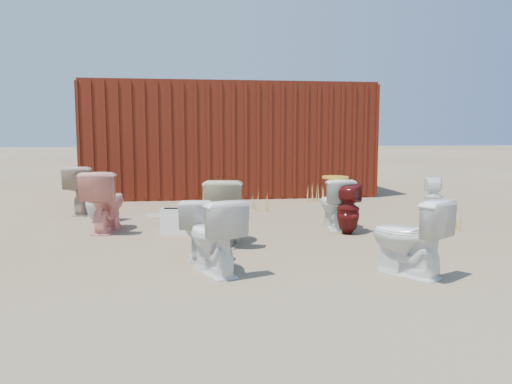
{
  "coord_description": "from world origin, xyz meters",
  "views": [
    {
      "loc": [
        -0.89,
        -6.02,
        1.32
      ],
      "look_at": [
        0.0,
        0.6,
        0.55
      ],
      "focal_mm": 35.0,
      "sensor_mm": 36.0,
      "label": 1
    }
  ],
  "objects": [
    {
      "name": "ground",
      "position": [
        0.0,
        0.0,
        0.0
      ],
      "size": [
        100.0,
        100.0,
        0.0
      ],
      "primitive_type": "plane",
      "color": "brown",
      "rests_on": "ground"
    },
    {
      "name": "shipping_container",
      "position": [
        0.0,
        5.2,
        1.2
      ],
      "size": [
        6.0,
        2.4,
        2.4
      ],
      "primitive_type": "cube",
      "color": "#55140E",
      "rests_on": "ground"
    },
    {
      "name": "toilet_front_a",
      "position": [
        -0.81,
        -0.7,
        0.32
      ],
      "size": [
        0.42,
        0.67,
        0.65
      ],
      "primitive_type": "imported",
      "rotation": [
        0.0,
        0.0,
        3.05
      ],
      "color": "white",
      "rests_on": "ground"
    },
    {
      "name": "toilet_front_pink",
      "position": [
        -2.03,
        0.93,
        0.42
      ],
      "size": [
        0.57,
        0.87,
        0.84
      ],
      "primitive_type": "imported",
      "rotation": [
        0.0,
        0.0,
        3.01
      ],
      "color": "#FA9E90",
      "rests_on": "ground"
    },
    {
      "name": "toilet_front_c",
      "position": [
        -0.67,
        -1.35,
        0.36
      ],
      "size": [
        0.64,
        0.81,
        0.73
      ],
      "primitive_type": "imported",
      "rotation": [
        0.0,
        0.0,
        3.52
      ],
      "color": "white",
      "rests_on": "ground"
    },
    {
      "name": "toilet_front_maroon",
      "position": [
        1.2,
        0.3,
        0.33
      ],
      "size": [
        0.42,
        0.43,
        0.67
      ],
      "primitive_type": "imported",
      "rotation": [
        0.0,
        0.0,
        2.5
      ],
      "color": "#58100F",
      "rests_on": "ground"
    },
    {
      "name": "toilet_front_e",
      "position": [
        1.14,
        -1.66,
        0.37
      ],
      "size": [
        0.75,
        0.83,
        0.74
      ],
      "primitive_type": "imported",
      "rotation": [
        0.0,
        0.0,
        3.74
      ],
      "color": "white",
      "rests_on": "ground"
    },
    {
      "name": "toilet_back_a",
      "position": [
        -2.28,
        1.68,
        0.38
      ],
      "size": [
        0.45,
        0.46,
        0.76
      ],
      "primitive_type": "imported",
      "rotation": [
        0.0,
        0.0,
        2.72
      ],
      "color": "white",
      "rests_on": "ground"
    },
    {
      "name": "toilet_back_beige_left",
      "position": [
        -2.62,
        2.55,
        0.4
      ],
      "size": [
        0.59,
        0.86,
        0.81
      ],
      "primitive_type": "imported",
      "rotation": [
        0.0,
        0.0,
        2.95
      ],
      "color": "#C1A88D",
      "rests_on": "ground"
    },
    {
      "name": "toilet_back_beige_right",
      "position": [
        -0.44,
        -0.09,
        0.4
      ],
      "size": [
        0.62,
        0.87,
        0.8
      ],
      "primitive_type": "imported",
      "rotation": [
        0.0,
        0.0,
        2.9
      ],
      "color": "beige",
      "rests_on": "ground"
    },
    {
      "name": "toilet_back_yellowlid",
      "position": [
        1.13,
        0.71,
        0.36
      ],
      "size": [
        0.4,
        0.7,
        0.71
      ],
      "primitive_type": "imported",
      "rotation": [
        0.0,
        0.0,
        3.15
      ],
      "color": "white",
      "rests_on": "ground"
    },
    {
      "name": "toilet_back_e",
      "position": [
        2.98,
        1.43,
        0.32
      ],
      "size": [
        0.38,
        0.38,
        0.64
      ],
      "primitive_type": "imported",
      "rotation": [
        0.0,
        0.0,
        2.76
      ],
      "color": "white",
      "rests_on": "ground"
    },
    {
      "name": "yellow_lid",
      "position": [
        1.13,
        0.71,
        0.73
      ],
      "size": [
        0.36,
        0.45,
        0.02
      ],
      "primitive_type": "ellipsoid",
      "color": "gold",
      "rests_on": "toilet_back_yellowlid"
    },
    {
      "name": "loose_tank",
      "position": [
        -1.02,
        0.58,
        0.17
      ],
      "size": [
        0.53,
        0.28,
        0.35
      ],
      "primitive_type": "cube",
      "rotation": [
        0.0,
        0.0,
        -0.16
      ],
      "color": "white",
      "rests_on": "ground"
    },
    {
      "name": "loose_lid_near",
      "position": [
        -1.42,
        2.09,
        0.01
      ],
      "size": [
        0.54,
        0.6,
        0.02
      ],
      "primitive_type": "ellipsoid",
      "rotation": [
        0.0,
        0.0,
        0.38
      ],
      "color": "tan",
      "rests_on": "ground"
    },
    {
      "name": "loose_lid_far",
      "position": [
        -2.39,
        2.37,
        0.01
      ],
      "size": [
        0.58,
        0.59,
        0.02
      ],
      "primitive_type": "ellipsoid",
      "rotation": [
        0.0,
        0.0,
        0.7
      ],
      "color": "beige",
      "rests_on": "ground"
    },
    {
      "name": "weed_clump_a",
      "position": [
        -2.26,
        3.25,
        0.14
      ],
      "size": [
        0.36,
        0.36,
        0.28
      ],
      "primitive_type": "cone",
      "color": "#AE9C45",
      "rests_on": "ground"
    },
    {
      "name": "weed_clump_b",
      "position": [
        0.34,
        2.48,
        0.15
      ],
      "size": [
        0.32,
        0.32,
        0.29
      ],
      "primitive_type": "cone",
      "color": "#AE9C45",
      "rests_on": "ground"
    },
    {
      "name": "weed_clump_c",
      "position": [
        1.78,
        3.18,
        0.15
      ],
      "size": [
        0.36,
        0.36,
        0.3
      ],
      "primitive_type": "cone",
      "color": "#AE9C45",
      "rests_on": "ground"
    },
    {
      "name": "weed_clump_d",
      "position": [
        -0.49,
        3.5,
        0.13
      ],
      "size": [
        0.3,
        0.3,
        0.25
      ],
      "primitive_type": "cone",
      "color": "#AE9C45",
      "rests_on": "ground"
    },
    {
      "name": "weed_clump_e",
      "position": [
        1.55,
        3.5,
        0.17
      ],
      "size": [
        0.34,
        0.34,
        0.33
      ],
      "primitive_type": "cone",
      "color": "#AE9C45",
      "rests_on": "ground"
    },
    {
      "name": "weed_clump_f",
      "position": [
        2.89,
        0.41,
        0.13
      ],
      "size": [
        0.28,
        0.28,
        0.26
      ],
      "primitive_type": "cone",
      "color": "#AE9C45",
      "rests_on": "ground"
    }
  ]
}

